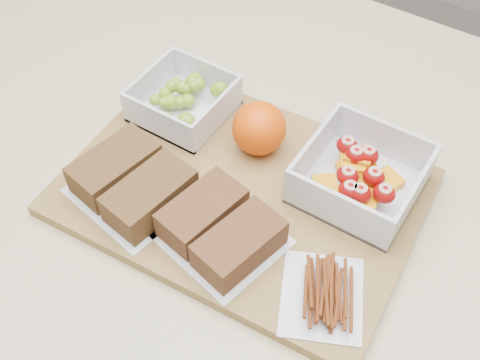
{
  "coord_description": "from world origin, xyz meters",
  "views": [
    {
      "loc": [
        0.25,
        -0.41,
        1.49
      ],
      "look_at": [
        -0.0,
        -0.02,
        0.93
      ],
      "focal_mm": 45.0,
      "sensor_mm": 36.0,
      "label": 1
    }
  ],
  "objects_px": {
    "sandwich_bag_left": "(132,182)",
    "pretzel_bag": "(323,291)",
    "sandwich_bag_center": "(221,229)",
    "grape_container": "(185,100)",
    "cutting_board": "(242,192)",
    "fruit_container": "(360,177)",
    "orange": "(259,128)"
  },
  "relations": [
    {
      "from": "cutting_board",
      "to": "sandwich_bag_center",
      "type": "bearing_deg",
      "value": -78.64
    },
    {
      "from": "sandwich_bag_left",
      "to": "orange",
      "type": "bearing_deg",
      "value": 59.49
    },
    {
      "from": "sandwich_bag_left",
      "to": "pretzel_bag",
      "type": "bearing_deg",
      "value": -0.4
    },
    {
      "from": "orange",
      "to": "sandwich_bag_left",
      "type": "distance_m",
      "value": 0.17
    },
    {
      "from": "cutting_board",
      "to": "grape_container",
      "type": "bearing_deg",
      "value": 148.41
    },
    {
      "from": "sandwich_bag_center",
      "to": "fruit_container",
      "type": "bearing_deg",
      "value": 56.79
    },
    {
      "from": "orange",
      "to": "sandwich_bag_center",
      "type": "height_order",
      "value": "orange"
    },
    {
      "from": "sandwich_bag_center",
      "to": "pretzel_bag",
      "type": "height_order",
      "value": "sandwich_bag_center"
    },
    {
      "from": "fruit_container",
      "to": "sandwich_bag_center",
      "type": "bearing_deg",
      "value": -123.21
    },
    {
      "from": "grape_container",
      "to": "sandwich_bag_center",
      "type": "bearing_deg",
      "value": -43.24
    },
    {
      "from": "grape_container",
      "to": "sandwich_bag_center",
      "type": "height_order",
      "value": "grape_container"
    },
    {
      "from": "fruit_container",
      "to": "orange",
      "type": "height_order",
      "value": "orange"
    },
    {
      "from": "cutting_board",
      "to": "pretzel_bag",
      "type": "bearing_deg",
      "value": -31.02
    },
    {
      "from": "sandwich_bag_center",
      "to": "sandwich_bag_left",
      "type": "bearing_deg",
      "value": -179.28
    },
    {
      "from": "grape_container",
      "to": "orange",
      "type": "height_order",
      "value": "orange"
    },
    {
      "from": "grape_container",
      "to": "sandwich_bag_left",
      "type": "distance_m",
      "value": 0.15
    },
    {
      "from": "sandwich_bag_left",
      "to": "sandwich_bag_center",
      "type": "height_order",
      "value": "sandwich_bag_left"
    },
    {
      "from": "orange",
      "to": "fruit_container",
      "type": "bearing_deg",
      "value": 2.58
    },
    {
      "from": "grape_container",
      "to": "pretzel_bag",
      "type": "bearing_deg",
      "value": -27.58
    },
    {
      "from": "cutting_board",
      "to": "fruit_container",
      "type": "distance_m",
      "value": 0.14
    },
    {
      "from": "sandwich_bag_center",
      "to": "pretzel_bag",
      "type": "distance_m",
      "value": 0.13
    },
    {
      "from": "grape_container",
      "to": "pretzel_bag",
      "type": "xyz_separation_m",
      "value": [
        0.29,
        -0.15,
        -0.01
      ]
    },
    {
      "from": "fruit_container",
      "to": "pretzel_bag",
      "type": "xyz_separation_m",
      "value": [
        0.03,
        -0.15,
        -0.01
      ]
    },
    {
      "from": "cutting_board",
      "to": "fruit_container",
      "type": "relative_size",
      "value": 3.11
    },
    {
      "from": "cutting_board",
      "to": "pretzel_bag",
      "type": "relative_size",
      "value": 3.21
    },
    {
      "from": "fruit_container",
      "to": "sandwich_bag_center",
      "type": "relative_size",
      "value": 0.89
    },
    {
      "from": "fruit_container",
      "to": "pretzel_bag",
      "type": "distance_m",
      "value": 0.16
    },
    {
      "from": "sandwich_bag_center",
      "to": "pretzel_bag",
      "type": "relative_size",
      "value": 1.16
    },
    {
      "from": "sandwich_bag_left",
      "to": "pretzel_bag",
      "type": "distance_m",
      "value": 0.26
    },
    {
      "from": "grape_container",
      "to": "sandwich_bag_left",
      "type": "height_order",
      "value": "grape_container"
    },
    {
      "from": "grape_container",
      "to": "orange",
      "type": "relative_size",
      "value": 1.67
    },
    {
      "from": "cutting_board",
      "to": "grape_container",
      "type": "relative_size",
      "value": 3.64
    }
  ]
}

